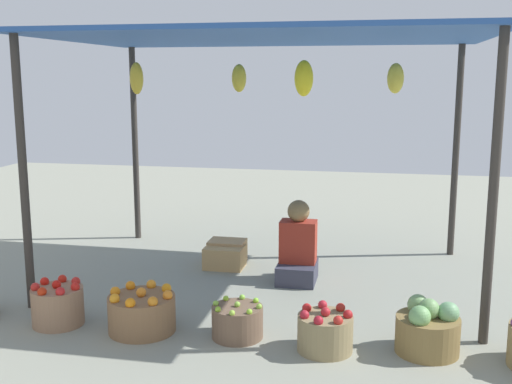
# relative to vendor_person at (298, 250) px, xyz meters

# --- Properties ---
(ground_plane) EXTENTS (14.00, 14.00, 0.00)m
(ground_plane) POSITION_rel_vendor_person_xyz_m (-0.29, 0.04, -0.30)
(ground_plane) COLOR gray
(market_stall_structure) EXTENTS (3.93, 2.66, 2.29)m
(market_stall_structure) POSITION_rel_vendor_person_xyz_m (-0.29, 0.05, 1.85)
(market_stall_structure) COLOR #38332D
(market_stall_structure) RESTS_ON ground
(vendor_person) EXTENTS (0.36, 0.44, 0.78)m
(vendor_person) POSITION_rel_vendor_person_xyz_m (0.00, 0.00, 0.00)
(vendor_person) COLOR #373848
(vendor_person) RESTS_ON ground
(basket_red_tomatoes) EXTENTS (0.40, 0.40, 0.36)m
(basket_red_tomatoes) POSITION_rel_vendor_person_xyz_m (-1.70, -1.43, -0.14)
(basket_red_tomatoes) COLOR #9B7456
(basket_red_tomatoes) RESTS_ON ground
(basket_oranges) EXTENTS (0.51, 0.51, 0.35)m
(basket_oranges) POSITION_rel_vendor_person_xyz_m (-1.01, -1.42, -0.15)
(basket_oranges) COLOR olive
(basket_oranges) RESTS_ON ground
(basket_limes) EXTENTS (0.38, 0.38, 0.28)m
(basket_limes) POSITION_rel_vendor_person_xyz_m (-0.26, -1.39, -0.18)
(basket_limes) COLOR brown
(basket_limes) RESTS_ON ground
(basket_red_apples) EXTENTS (0.39, 0.39, 0.32)m
(basket_red_apples) POSITION_rel_vendor_person_xyz_m (0.40, -1.50, -0.16)
(basket_red_apples) COLOR #8A7952
(basket_red_apples) RESTS_ON ground
(basket_cabbages) EXTENTS (0.45, 0.45, 0.40)m
(basket_cabbages) POSITION_rel_vendor_person_xyz_m (1.11, -1.38, -0.13)
(basket_cabbages) COLOR olive
(basket_cabbages) RESTS_ON ground
(wooden_crate_near_vendor) EXTENTS (0.39, 0.30, 0.22)m
(wooden_crate_near_vendor) POSITION_rel_vendor_person_xyz_m (-0.78, 0.26, -0.19)
(wooden_crate_near_vendor) COLOR tan
(wooden_crate_near_vendor) RESTS_ON ground
(wooden_crate_stacked_rear) EXTENTS (0.37, 0.28, 0.25)m
(wooden_crate_stacked_rear) POSITION_rel_vendor_person_xyz_m (-0.79, 0.41, -0.18)
(wooden_crate_stacked_rear) COLOR tan
(wooden_crate_stacked_rear) RESTS_ON ground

